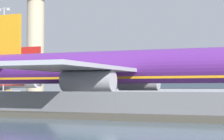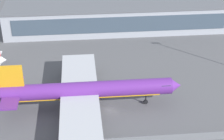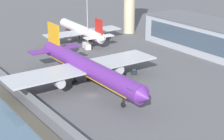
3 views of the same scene
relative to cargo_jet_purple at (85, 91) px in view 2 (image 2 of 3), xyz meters
The scene contains 4 objects.
ground_plane 9.55m from the cargo_jet_purple, 19.24° to the right, with size 500.00×500.00×0.00m, color #565659.
cargo_jet_purple is the anchor object (origin of this frame).
baggage_tug 18.87m from the cargo_jet_purple, 91.54° to the left, with size 3.55×3.10×1.80m.
terminal_building 60.45m from the cargo_jet_purple, 74.41° to the left, with size 97.09×19.11×11.70m.
Camera 2 is at (-8.03, -91.21, 65.06)m, focal length 60.00 mm.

